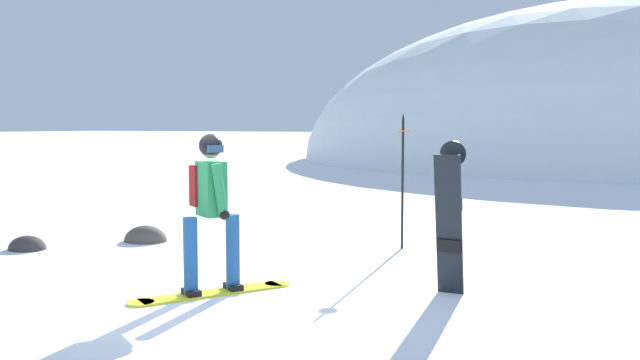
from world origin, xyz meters
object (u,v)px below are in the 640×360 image
spare_snowboard (450,217)px  snowboarder_main (210,209)px  rock_dark (27,249)px  rock_mid (146,241)px  piste_marker_near (403,172)px

spare_snowboard → snowboarder_main: bearing=-154.8°
spare_snowboard → rock_dark: size_ratio=2.86×
snowboarder_main → rock_dark: bearing=166.6°
spare_snowboard → rock_mid: spare_snowboard is taller
rock_mid → spare_snowboard: bearing=-12.8°
piste_marker_near → rock_dark: 5.58m
rock_dark → rock_mid: (1.07, 1.31, 0.00)m
rock_mid → rock_dark: bearing=-129.3°
piste_marker_near → rock_mid: (-3.79, -1.18, -1.13)m
spare_snowboard → piste_marker_near: bearing=120.0°
snowboarder_main → spare_snowboard: 2.54m
spare_snowboard → rock_dark: 6.28m
piste_marker_near → spare_snowboard: bearing=-60.0°
snowboarder_main → rock_mid: bearing=141.8°
rock_dark → snowboarder_main: bearing=-13.4°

